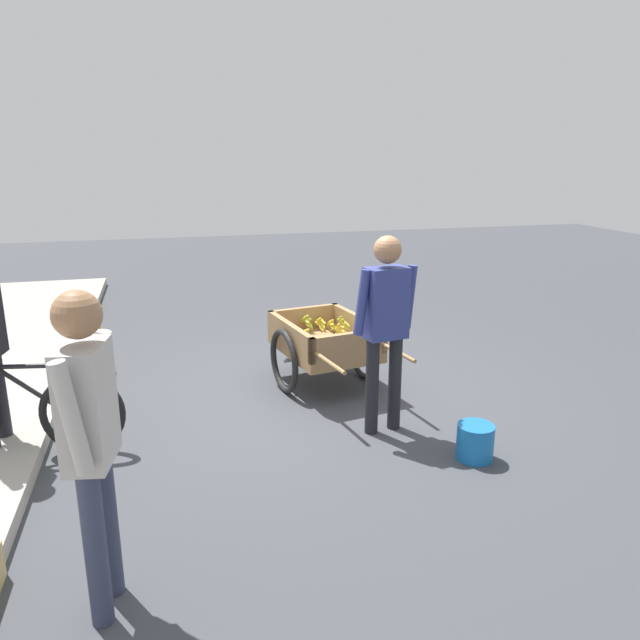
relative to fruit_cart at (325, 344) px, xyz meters
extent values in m
plane|color=#3D3F44|center=(-0.37, 0.18, -0.44)|extent=(24.00, 24.00, 0.00)
cube|color=#937047|center=(0.00, 0.01, -0.04)|extent=(1.22, 0.98, 0.10)
cube|color=#937047|center=(0.51, 0.10, 0.13)|extent=(0.20, 0.80, 0.24)
cube|color=#937047|center=(-0.51, -0.09, 0.13)|extent=(0.20, 0.80, 0.24)
cube|color=#937047|center=(-0.06, 0.37, 0.13)|extent=(1.09, 0.25, 0.24)
cube|color=#937047|center=(0.07, -0.36, 0.13)|extent=(1.09, 0.25, 0.24)
torus|color=black|center=(-0.08, 0.44, -0.12)|extent=(0.64, 0.17, 0.64)
torus|color=black|center=(0.08, -0.43, -0.12)|extent=(0.64, 0.17, 0.64)
cylinder|color=gray|center=(0.00, 0.01, -0.12)|extent=(0.20, 0.87, 0.04)
cylinder|color=#937047|center=(-0.87, 0.19, 0.11)|extent=(0.55, 0.13, 0.04)
cylinder|color=#937047|center=(-0.75, -0.47, 0.11)|extent=(0.55, 0.13, 0.04)
cylinder|color=gray|center=(0.47, 0.09, -0.26)|extent=(0.04, 0.04, 0.35)
ellipsoid|color=gold|center=(0.32, -0.18, 0.07)|extent=(0.18, 0.10, 0.13)
ellipsoid|color=gold|center=(0.33, -0.17, 0.08)|extent=(0.19, 0.08, 0.08)
ellipsoid|color=gold|center=(0.34, -0.16, 0.09)|extent=(0.19, 0.07, 0.08)
ellipsoid|color=gold|center=(0.36, -0.15, 0.10)|extent=(0.18, 0.08, 0.15)
ellipsoid|color=gold|center=(-0.39, -0.30, 0.16)|extent=(0.18, 0.05, 0.14)
ellipsoid|color=gold|center=(-0.37, -0.29, 0.17)|extent=(0.18, 0.07, 0.05)
ellipsoid|color=gold|center=(-0.35, -0.28, 0.18)|extent=(0.18, 0.10, 0.13)
ellipsoid|color=gold|center=(0.12, -0.01, 0.16)|extent=(0.18, 0.07, 0.13)
ellipsoid|color=gold|center=(0.13, 0.00, 0.17)|extent=(0.19, 0.07, 0.09)
ellipsoid|color=gold|center=(0.14, 0.01, 0.18)|extent=(0.19, 0.12, 0.07)
ellipsoid|color=gold|center=(0.16, 0.02, 0.19)|extent=(0.17, 0.05, 0.15)
ellipsoid|color=gold|center=(-0.23, -0.11, 0.18)|extent=(0.17, 0.11, 0.15)
ellipsoid|color=gold|center=(-0.22, -0.11, 0.19)|extent=(0.19, 0.11, 0.10)
ellipsoid|color=gold|center=(-0.21, -0.10, 0.20)|extent=(0.18, 0.06, 0.05)
ellipsoid|color=gold|center=(-0.20, -0.09, 0.21)|extent=(0.19, 0.08, 0.11)
ellipsoid|color=gold|center=(-0.19, -0.08, 0.22)|extent=(0.18, 0.08, 0.14)
ellipsoid|color=gold|center=(-0.38, -0.12, 0.10)|extent=(0.18, 0.08, 0.13)
ellipsoid|color=gold|center=(-0.37, -0.11, 0.11)|extent=(0.19, 0.09, 0.08)
ellipsoid|color=gold|center=(-0.36, -0.10, 0.12)|extent=(0.19, 0.08, 0.08)
ellipsoid|color=gold|center=(-0.35, -0.09, 0.13)|extent=(0.18, 0.08, 0.13)
ellipsoid|color=gold|center=(-0.15, -0.11, 0.08)|extent=(0.18, 0.11, 0.14)
ellipsoid|color=gold|center=(-0.14, -0.11, 0.09)|extent=(0.19, 0.10, 0.08)
ellipsoid|color=gold|center=(-0.13, -0.10, 0.10)|extent=(0.19, 0.12, 0.08)
ellipsoid|color=gold|center=(-0.11, -0.09, 0.11)|extent=(0.17, 0.08, 0.15)
ellipsoid|color=gold|center=(0.42, -0.07, 0.09)|extent=(0.18, 0.08, 0.14)
ellipsoid|color=gold|center=(0.44, -0.06, 0.10)|extent=(0.19, 0.11, 0.05)
ellipsoid|color=gold|center=(0.46, -0.05, 0.11)|extent=(0.18, 0.09, 0.14)
ellipsoid|color=gold|center=(-0.25, 0.24, 0.16)|extent=(0.18, 0.07, 0.14)
ellipsoid|color=gold|center=(-0.23, 0.25, 0.17)|extent=(0.19, 0.11, 0.08)
ellipsoid|color=gold|center=(-0.22, 0.26, 0.18)|extent=(0.19, 0.09, 0.09)
ellipsoid|color=gold|center=(-0.20, 0.27, 0.19)|extent=(0.17, 0.12, 0.15)
ellipsoid|color=gold|center=(0.40, 0.08, 0.11)|extent=(0.18, 0.11, 0.13)
ellipsoid|color=gold|center=(0.40, 0.08, 0.12)|extent=(0.19, 0.06, 0.10)
ellipsoid|color=gold|center=(0.41, 0.09, 0.13)|extent=(0.18, 0.05, 0.05)
ellipsoid|color=gold|center=(0.42, 0.10, 0.14)|extent=(0.18, 0.13, 0.10)
ellipsoid|color=gold|center=(0.44, 0.11, 0.15)|extent=(0.17, 0.11, 0.14)
ellipsoid|color=gold|center=(0.16, -0.25, 0.14)|extent=(0.16, 0.13, 0.15)
ellipsoid|color=gold|center=(0.17, -0.24, 0.15)|extent=(0.18, 0.13, 0.10)
ellipsoid|color=gold|center=(0.18, -0.24, 0.16)|extent=(0.18, 0.06, 0.05)
ellipsoid|color=gold|center=(0.20, -0.23, 0.17)|extent=(0.19, 0.07, 0.11)
ellipsoid|color=gold|center=(0.20, -0.22, 0.18)|extent=(0.18, 0.08, 0.14)
cylinder|color=black|center=(-1.15, -0.09, -0.03)|extent=(0.11, 0.11, 0.82)
cylinder|color=black|center=(-1.11, -0.31, -0.03)|extent=(0.11, 0.11, 0.82)
cube|color=navy|center=(-1.13, -0.20, 0.68)|extent=(0.26, 0.37, 0.58)
sphere|color=#9E704C|center=(-1.13, -0.20, 1.11)|extent=(0.22, 0.22, 0.22)
cylinder|color=navy|center=(-1.17, 0.02, 0.71)|extent=(0.08, 0.14, 0.53)
cylinder|color=navy|center=(-1.09, -0.41, 0.71)|extent=(0.08, 0.12, 0.53)
torus|color=black|center=(-0.90, 2.20, -0.11)|extent=(0.18, 0.66, 0.66)
cylinder|color=black|center=(-0.82, 2.69, 0.29)|extent=(0.14, 0.60, 0.04)
cylinder|color=black|center=(-0.85, 2.52, 0.07)|extent=(0.13, 0.53, 0.43)
cylinder|color=black|center=(-0.90, 2.25, 0.39)|extent=(0.46, 0.11, 0.03)
cylinder|color=black|center=(-0.68, 2.82, -0.03)|extent=(0.11, 0.11, 0.81)
ellipsoid|color=#4C3823|center=(1.27, -0.42, -0.17)|extent=(0.45, 0.22, 0.18)
sphere|color=#4C3823|center=(1.54, -0.39, -0.11)|extent=(0.14, 0.14, 0.14)
cylinder|color=#4C3823|center=(0.99, -0.44, -0.13)|extent=(0.11, 0.03, 0.12)
cylinder|color=#4C3823|center=(1.40, -0.35, -0.35)|extent=(0.04, 0.04, 0.18)
cylinder|color=#4C3823|center=(1.41, -0.46, -0.35)|extent=(0.04, 0.04, 0.18)
cylinder|color=#4C3823|center=(1.13, -0.38, -0.35)|extent=(0.04, 0.04, 0.18)
cylinder|color=#4C3823|center=(1.14, -0.48, -0.35)|extent=(0.04, 0.04, 0.18)
cylinder|color=gold|center=(1.11, 2.30, -0.16)|extent=(0.18, 0.18, 0.55)
sphere|color=gold|center=(1.11, 2.30, 0.15)|extent=(0.16, 0.16, 0.16)
cylinder|color=gold|center=(1.22, 2.30, -0.11)|extent=(0.10, 0.07, 0.07)
cylinder|color=gold|center=(1.11, 2.41, -0.11)|extent=(0.07, 0.10, 0.07)
cylinder|color=#1966B2|center=(-1.78, -0.71, -0.30)|extent=(0.28, 0.28, 0.28)
cylinder|color=#333851|center=(-2.82, 1.93, -0.02)|extent=(0.11, 0.11, 0.84)
cylinder|color=#333851|center=(-2.60, 1.89, -0.02)|extent=(0.11, 0.11, 0.84)
cube|color=#B7B2AD|center=(-2.71, 1.91, 0.70)|extent=(0.37, 0.26, 0.59)
sphere|color=#9E704C|center=(-2.71, 1.91, 1.14)|extent=(0.23, 0.23, 0.23)
cylinder|color=#B7B2AD|center=(-2.93, 1.95, 0.73)|extent=(0.08, 0.15, 0.54)
cylinder|color=#B7B2AD|center=(-2.50, 1.87, 0.73)|extent=(0.08, 0.17, 0.54)
camera|label=1|loc=(-5.54, 1.52, 1.85)|focal=33.84mm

